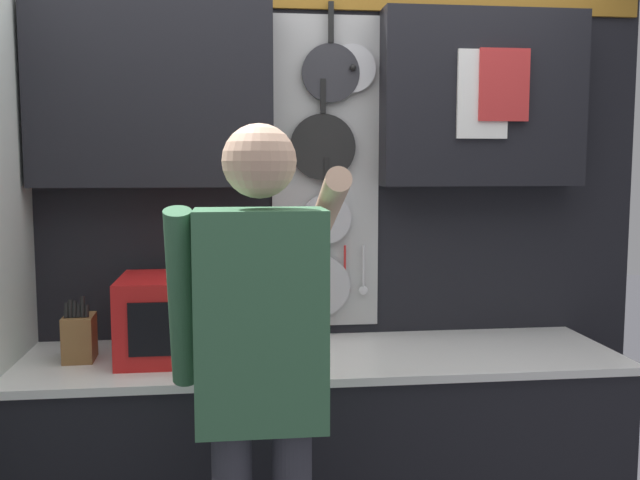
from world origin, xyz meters
The scene contains 6 objects.
base_cabinet_counter centered at (0.00, 0.00, 0.44)m, with size 2.30×0.67×0.90m.
back_wall_unit centered at (0.00, 0.30, 1.52)m, with size 2.87×0.23×2.41m.
microwave centered at (-0.52, 0.02, 1.05)m, with size 0.50×0.40×0.31m.
knife_block centered at (-0.92, 0.02, 0.98)m, with size 0.12×0.15×0.25m.
utensil_crock centered at (-0.12, 0.02, 0.99)m, with size 0.10×0.10×0.34m.
person centered at (-0.27, -0.63, 1.05)m, with size 0.54×0.66×1.75m.
Camera 1 is at (-0.34, -2.69, 1.63)m, focal length 40.00 mm.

